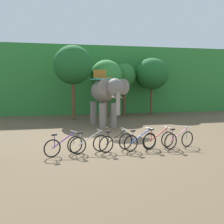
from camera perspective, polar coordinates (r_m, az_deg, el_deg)
name	(u,v)px	position (r m, az deg, el deg)	size (l,w,h in m)	color
ground_plane	(106,140)	(13.04, -1.27, -6.22)	(80.00, 80.00, 0.00)	brown
foliage_hedge	(80,80)	(26.62, -7.09, 7.01)	(36.00, 6.00, 6.34)	#338438
tree_center_left	(73,65)	(20.24, -8.71, 10.27)	(2.97, 2.97, 5.77)	brown
tree_left	(106,76)	(21.40, -1.27, 7.94)	(2.65, 2.65, 4.79)	brown
tree_far_right	(124,77)	(22.74, 2.77, 7.91)	(2.01, 2.01, 4.61)	brown
tree_center_right	(152,74)	(23.58, 8.86, 8.39)	(3.04, 3.04, 5.13)	brown
elephant	(105,93)	(16.83, -1.60, 4.18)	(2.34, 4.24, 3.78)	slate
bike_purple	(64,146)	(10.40, -10.70, -7.39)	(1.56, 0.83, 0.92)	black
bike_white	(89,144)	(10.57, -5.06, -7.07)	(1.67, 0.61, 0.92)	black
bike_black	(116,142)	(10.82, 0.91, -6.73)	(1.60, 0.77, 0.92)	black
bike_blue	(140,141)	(11.05, 6.35, -6.50)	(1.64, 0.69, 0.92)	black
bike_red	(159,140)	(11.46, 10.35, -6.10)	(1.66, 0.63, 0.92)	black
bike_pink	(179,140)	(11.68, 14.74, -5.96)	(1.64, 0.68, 0.92)	black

